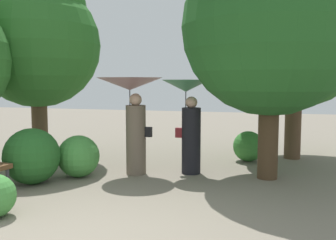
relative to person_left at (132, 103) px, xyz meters
name	(u,v)px	position (x,y,z in m)	size (l,w,h in m)	color
ground_plane	(81,238)	(0.61, -3.28, -1.46)	(40.00, 40.00, 0.00)	gray
person_left	(132,103)	(0.00, 0.00, 0.00)	(1.33, 1.33, 1.97)	#6B5B4C
person_right	(188,111)	(1.09, 0.36, -0.17)	(0.99, 0.99, 1.93)	black
tree_near_left	(37,34)	(-2.60, 0.61, 1.52)	(2.93, 2.93, 4.66)	brown
tree_near_right	(296,27)	(3.20, 2.61, 1.74)	(3.41, 3.41, 5.10)	brown
tree_mid_right	(271,13)	(2.68, 0.38, 1.72)	(3.39, 3.39, 5.06)	#4C3823
bush_path_left	(78,156)	(-0.93, -0.56, -1.04)	(0.83, 0.83, 0.83)	#428C3D
bush_behind_bench	(248,146)	(2.19, 1.93, -1.10)	(0.72, 0.72, 0.72)	#387F33
bush_far_side	(32,156)	(-1.49, -1.27, -0.94)	(1.04, 1.04, 1.04)	#235B23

